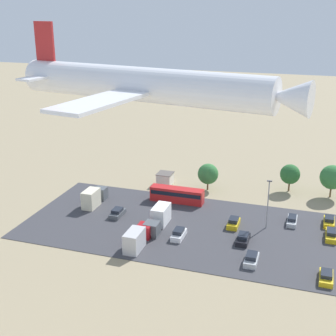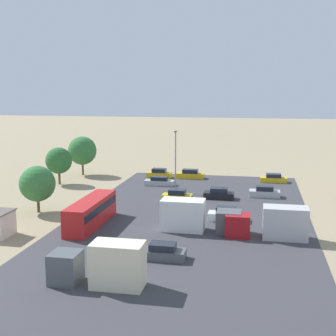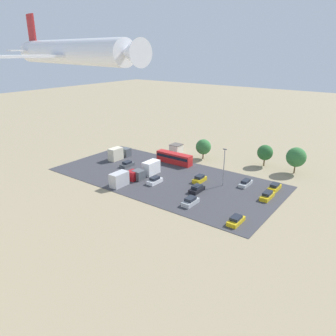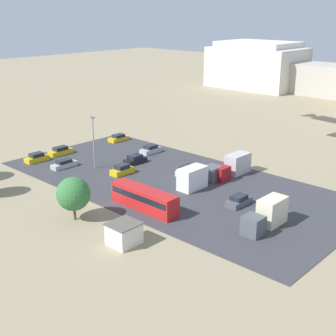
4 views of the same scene
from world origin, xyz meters
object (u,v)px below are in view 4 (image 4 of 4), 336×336
(parked_car_1, at_px, (37,158))
(parked_car_2, at_px, (122,170))
(bus, at_px, (144,198))
(parked_truck_1, at_px, (267,215))
(parked_car_7, at_px, (187,171))
(parked_car_8, at_px, (61,151))
(parked_car_0, at_px, (118,138))
(parked_truck_0, at_px, (198,177))
(parked_car_6, at_px, (135,160))
(parked_car_4, at_px, (239,201))
(parked_truck_2, at_px, (233,166))
(parked_car_3, at_px, (151,150))
(shed_building, at_px, (124,234))
(parked_car_5, at_px, (64,164))

(parked_car_1, distance_m, parked_car_2, 17.81)
(bus, distance_m, parked_truck_1, 17.02)
(parked_car_7, distance_m, parked_truck_1, 22.19)
(bus, bearing_deg, parked_car_8, 77.00)
(parked_car_0, relative_size, parked_truck_0, 0.50)
(parked_car_0, xyz_separation_m, parked_car_6, (13.67, -7.96, 0.06))
(parked_car_4, distance_m, parked_truck_2, 12.86)
(parked_truck_2, bearing_deg, parked_car_0, -2.00)
(parked_car_3, distance_m, parked_car_6, 6.83)
(parked_car_0, distance_m, parked_car_1, 19.64)
(parked_car_0, distance_m, parked_truck_2, 30.45)
(bus, height_order, parked_car_1, bus)
(parked_car_3, bearing_deg, parked_truck_0, 157.35)
(parked_car_8, distance_m, parked_truck_2, 33.79)
(shed_building, relative_size, parked_car_0, 0.84)
(bus, xyz_separation_m, parked_car_6, (-15.93, 13.21, -0.97))
(shed_building, relative_size, parked_truck_1, 0.48)
(bus, height_order, parked_car_4, bus)
(shed_building, relative_size, parked_car_7, 0.85)
(parked_car_2, bearing_deg, parked_truck_2, 41.50)
(parked_car_2, bearing_deg, shed_building, -41.21)
(parked_car_5, relative_size, parked_car_8, 1.00)
(shed_building, height_order, parked_car_6, shed_building)
(parked_car_7, height_order, parked_truck_0, parked_truck_0)
(parked_car_6, xyz_separation_m, parked_truck_2, (16.74, 6.90, 0.90))
(parked_car_5, relative_size, parked_truck_2, 0.56)
(parked_car_6, bearing_deg, parked_car_0, 149.79)
(parked_car_2, height_order, parked_truck_1, parked_truck_1)
(shed_building, distance_m, parked_truck_0, 21.57)
(bus, relative_size, parked_car_2, 2.70)
(parked_car_2, distance_m, parked_truck_1, 28.92)
(bus, xyz_separation_m, parked_car_7, (-4.93, 15.02, -0.95))
(parked_car_0, bearing_deg, parked_truck_2, 178.00)
(parked_truck_0, distance_m, parked_truck_1, 16.62)
(parked_car_0, height_order, parked_car_1, parked_car_1)
(parked_car_4, bearing_deg, parked_car_8, 4.63)
(bus, xyz_separation_m, parked_car_0, (-29.60, 21.17, -1.03))
(bus, height_order, parked_car_8, bus)
(parked_car_2, bearing_deg, parked_car_5, -155.20)
(parked_car_8, xyz_separation_m, parked_truck_0, (30.19, 5.01, 0.93))
(parked_car_6, bearing_deg, parked_car_3, 110.56)
(parked_car_6, xyz_separation_m, parked_car_8, (-14.39, -6.21, 0.00))
(parked_car_0, bearing_deg, parked_car_8, 87.10)
(parked_car_1, bearing_deg, parked_car_0, 88.89)
(shed_building, bearing_deg, parked_car_5, 157.88)
(parked_car_7, bearing_deg, bus, 108.17)
(parked_car_6, relative_size, parked_truck_1, 0.56)
(parked_car_8, distance_m, parked_truck_0, 30.62)
(parked_car_4, xyz_separation_m, parked_car_7, (-13.86, 4.84, 0.05))
(parked_car_8, height_order, parked_truck_0, parked_truck_0)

